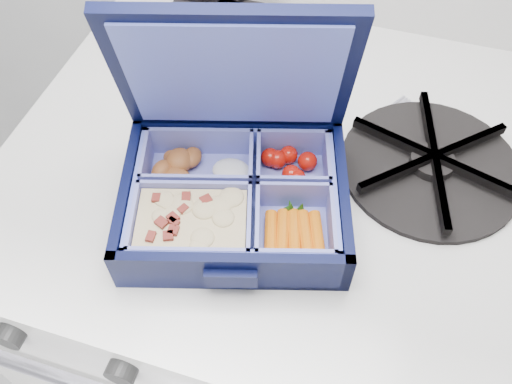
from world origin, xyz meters
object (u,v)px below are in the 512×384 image
(burner_grate, at_px, (433,160))
(fork, at_px, (358,141))
(bento_box, at_px, (235,199))
(stove, at_px, (267,297))

(burner_grate, relative_size, fork, 1.22)
(bento_box, height_order, burner_grate, bento_box)
(fork, bearing_deg, bento_box, -94.45)
(burner_grate, bearing_deg, stove, 179.94)
(burner_grate, xyz_separation_m, fork, (-0.08, 0.01, -0.01))
(bento_box, bearing_deg, fork, 36.56)
(burner_grate, distance_m, fork, 0.08)
(stove, height_order, fork, fork)
(stove, distance_m, burner_grate, 0.48)
(burner_grate, bearing_deg, fork, 170.46)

